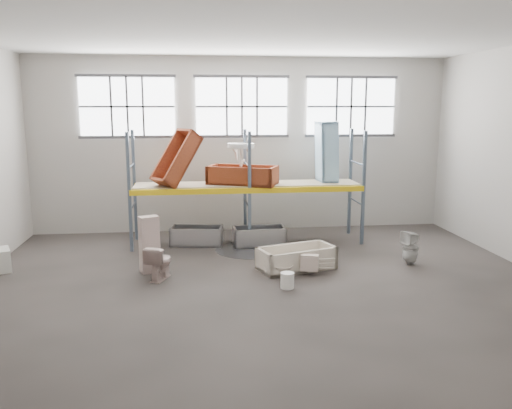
{
  "coord_description": "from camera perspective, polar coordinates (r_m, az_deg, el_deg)",
  "views": [
    {
      "loc": [
        -1.39,
        -10.22,
        3.63
      ],
      "look_at": [
        0.0,
        1.5,
        1.4
      ],
      "focal_mm": 36.84,
      "sensor_mm": 36.0,
      "label": 1
    }
  ],
  "objects": [
    {
      "name": "floor",
      "position": [
        10.95,
        0.94,
        -8.94
      ],
      "size": [
        12.0,
        10.0,
        0.1
      ],
      "primitive_type": "cube",
      "color": "#4C4541",
      "rests_on": "ground"
    },
    {
      "name": "ceiling",
      "position": [
        10.41,
        1.03,
        18.54
      ],
      "size": [
        12.0,
        10.0,
        0.1
      ],
      "primitive_type": "cube",
      "color": "silver",
      "rests_on": "ground"
    },
    {
      "name": "wall_back",
      "position": [
        15.38,
        -1.57,
        6.48
      ],
      "size": [
        12.0,
        0.1,
        5.0
      ],
      "primitive_type": "cube",
      "color": "#ACA79E",
      "rests_on": "ground"
    },
    {
      "name": "wall_front",
      "position": [
        5.47,
        8.11,
        -1.31
      ],
      "size": [
        12.0,
        0.1,
        5.0
      ],
      "primitive_type": "cube",
      "color": "#ADA9A1",
      "rests_on": "ground"
    },
    {
      "name": "window_left",
      "position": [
        15.27,
        -13.8,
        10.28
      ],
      "size": [
        2.6,
        0.04,
        1.6
      ],
      "primitive_type": "cube",
      "color": "white",
      "rests_on": "wall_back"
    },
    {
      "name": "window_mid",
      "position": [
        15.22,
        -1.55,
        10.58
      ],
      "size": [
        2.6,
        0.04,
        1.6
      ],
      "primitive_type": "cube",
      "color": "white",
      "rests_on": "wall_back"
    },
    {
      "name": "window_right",
      "position": [
        15.84,
        10.25,
        10.42
      ],
      "size": [
        2.6,
        0.04,
        1.6
      ],
      "primitive_type": "cube",
      "color": "white",
      "rests_on": "wall_back"
    },
    {
      "name": "rack_upright_la",
      "position": [
        13.39,
        -13.58,
        1.24
      ],
      "size": [
        0.08,
        0.08,
        3.0
      ],
      "primitive_type": "cube",
      "color": "slate",
      "rests_on": "floor"
    },
    {
      "name": "rack_upright_lb",
      "position": [
        14.57,
        -13.04,
        2.01
      ],
      "size": [
        0.08,
        0.08,
        3.0
      ],
      "primitive_type": "cube",
      "color": "slate",
      "rests_on": "floor"
    },
    {
      "name": "rack_upright_ma",
      "position": [
        13.36,
        -0.71,
        1.53
      ],
      "size": [
        0.08,
        0.08,
        3.0
      ],
      "primitive_type": "cube",
      "color": "slate",
      "rests_on": "floor"
    },
    {
      "name": "rack_upright_mb",
      "position": [
        14.54,
        -1.21,
        2.27
      ],
      "size": [
        0.08,
        0.08,
        3.0
      ],
      "primitive_type": "cube",
      "color": "slate",
      "rests_on": "floor"
    },
    {
      "name": "rack_upright_ra",
      "position": [
        14.0,
        11.6,
        1.73
      ],
      "size": [
        0.08,
        0.08,
        3.0
      ],
      "primitive_type": "cube",
      "color": "slate",
      "rests_on": "floor"
    },
    {
      "name": "rack_upright_rb",
      "position": [
        15.13,
        10.18,
        2.43
      ],
      "size": [
        0.08,
        0.08,
        3.0
      ],
      "primitive_type": "cube",
      "color": "slate",
      "rests_on": "floor"
    },
    {
      "name": "rack_beam_front",
      "position": [
        13.36,
        -0.71,
        1.53
      ],
      "size": [
        6.0,
        0.1,
        0.14
      ],
      "primitive_type": "cube",
      "color": "yellow",
      "rests_on": "floor"
    },
    {
      "name": "rack_beam_back",
      "position": [
        14.54,
        -1.21,
        2.27
      ],
      "size": [
        6.0,
        0.1,
        0.14
      ],
      "primitive_type": "cube",
      "color": "yellow",
      "rests_on": "floor"
    },
    {
      "name": "shelf_deck",
      "position": [
        13.94,
        -0.97,
        2.24
      ],
      "size": [
        5.9,
        1.1,
        0.03
      ],
      "primitive_type": "cube",
      "color": "gray",
      "rests_on": "floor"
    },
    {
      "name": "wet_patch",
      "position": [
        13.49,
        -0.6,
        -4.9
      ],
      "size": [
        1.8,
        1.8,
        0.0
      ],
      "primitive_type": "cylinder",
      "color": "black",
      "rests_on": "floor"
    },
    {
      "name": "bathtub_beige",
      "position": [
        11.91,
        4.42,
        -5.82
      ],
      "size": [
        1.87,
        1.29,
        0.5
      ],
      "primitive_type": null,
      "rotation": [
        0.0,
        0.0,
        0.31
      ],
      "color": "beige",
      "rests_on": "floor"
    },
    {
      "name": "cistern_spare",
      "position": [
        11.49,
        5.83,
        -6.31
      ],
      "size": [
        0.41,
        0.29,
        0.36
      ],
      "primitive_type": "cube",
      "rotation": [
        0.0,
        0.0,
        -0.34
      ],
      "color": "beige",
      "rests_on": "bathtub_beige"
    },
    {
      "name": "sink_in_tub",
      "position": [
        11.44,
        2.85,
        -6.97
      ],
      "size": [
        0.64,
        0.64,
        0.17
      ],
      "primitive_type": "imported",
      "rotation": [
        0.0,
        0.0,
        -0.41
      ],
      "color": "#F1E1CD",
      "rests_on": "bathtub_beige"
    },
    {
      "name": "toilet_beige",
      "position": [
        11.35,
        -10.43,
        -6.16
      ],
      "size": [
        0.66,
        0.83,
        0.74
      ],
      "primitive_type": "imported",
      "rotation": [
        0.0,
        0.0,
        2.75
      ],
      "color": "beige",
      "rests_on": "floor"
    },
    {
      "name": "cistern_tall",
      "position": [
        11.78,
        -11.5,
        -4.27
      ],
      "size": [
        0.48,
        0.4,
        1.26
      ],
      "primitive_type": "cube",
      "rotation": [
        0.0,
        0.0,
        0.39
      ],
      "color": "#C6AAA2",
      "rests_on": "floor"
    },
    {
      "name": "toilet_white",
      "position": [
        12.68,
        16.43,
        -4.52
      ],
      "size": [
        0.47,
        0.47,
        0.8
      ],
      "primitive_type": "imported",
      "rotation": [
        0.0,
        0.0,
        -1.19
      ],
      "color": "silver",
      "rests_on": "floor"
    },
    {
      "name": "steel_tub_left",
      "position": [
        13.96,
        -6.46,
        -3.39
      ],
      "size": [
        1.43,
        0.84,
        0.49
      ],
      "primitive_type": null,
      "rotation": [
        0.0,
        0.0,
        -0.17
      ],
      "color": "#B8BAC0",
      "rests_on": "floor"
    },
    {
      "name": "steel_tub_right",
      "position": [
        13.83,
        0.34,
        -3.46
      ],
      "size": [
        1.37,
        0.68,
        0.49
      ],
      "primitive_type": null,
      "rotation": [
        0.0,
        0.0,
        0.04
      ],
      "color": "#B5B8BF",
      "rests_on": "floor"
    },
    {
      "name": "rust_tub_flat",
      "position": [
        13.84,
        -1.47,
        3.18
      ],
      "size": [
        1.97,
        1.46,
        0.5
      ],
      "primitive_type": null,
      "rotation": [
        0.0,
        0.0,
        -0.4
      ],
      "color": "maroon",
      "rests_on": "shelf_deck"
    },
    {
      "name": "rust_tub_tilted",
      "position": [
        13.68,
        -8.63,
        4.98
      ],
      "size": [
        1.43,
        1.28,
        1.5
      ],
      "primitive_type": null,
      "rotation": [
        0.0,
        -0.96,
        0.58
      ],
      "color": "#9A441B",
      "rests_on": "shelf_deck"
    },
    {
      "name": "sink_on_shelf",
      "position": [
        13.73,
        -1.64,
        4.28
      ],
      "size": [
        0.85,
        0.76,
        0.62
      ],
      "primitive_type": "imported",
      "rotation": [
        0.0,
        0.0,
        -0.37
      ],
      "color": "silver",
      "rests_on": "rust_tub_flat"
    },
    {
      "name": "blue_tub_upright",
      "position": [
        14.41,
        7.67,
        5.68
      ],
      "size": [
        0.54,
        0.78,
        1.64
      ],
      "primitive_type": null,
      "rotation": [
        0.0,
        1.54,
        0.03
      ],
      "color": "#96C4E4",
      "rests_on": "shelf_deck"
    },
    {
      "name": "bucket",
      "position": [
        10.71,
        3.42,
        -8.23
      ],
      "size": [
        0.29,
        0.29,
        0.32
      ],
      "primitive_type": "cylinder",
      "rotation": [
        0.0,
        0.0,
        0.07
      ],
      "color": "white",
      "rests_on": "floor"
    }
  ]
}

